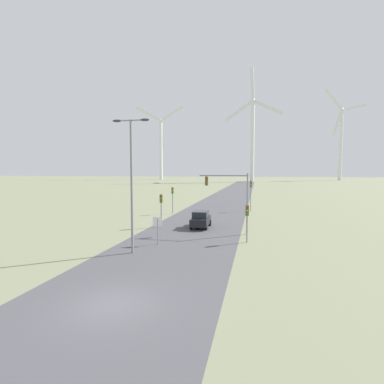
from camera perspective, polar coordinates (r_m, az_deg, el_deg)
name	(u,v)px	position (r m, az deg, el deg)	size (l,w,h in m)	color
ground_plane	(113,304)	(15.34, -14.88, -19.98)	(600.00, 600.00, 0.00)	#757A5B
road_surface	(224,201)	(61.09, 6.15, -1.79)	(10.00, 240.00, 0.01)	#47474C
streetlamp	(131,170)	(22.74, -11.46, 4.07)	(2.90, 0.32, 10.01)	gray
stop_sign_near	(157,225)	(25.44, -6.59, -6.34)	(0.81, 0.07, 2.34)	gray
traffic_light_post_near_left	(161,203)	(33.09, -5.90, -2.12)	(0.28, 0.34, 3.62)	gray
traffic_light_post_near_right	(247,215)	(26.30, 10.47, -4.36)	(0.28, 0.33, 3.25)	gray
traffic_light_post_mid_left	(173,194)	(43.07, -3.73, -0.47)	(0.28, 0.34, 3.84)	gray
traffic_light_post_mid_right	(251,190)	(46.75, 11.15, 0.47)	(0.28, 0.33, 4.59)	gray
traffic_light_mast_overhead	(230,190)	(29.55, 7.29, 0.32)	(4.79, 0.35, 6.00)	gray
car_approaching	(201,219)	(32.89, 1.67, -5.21)	(1.94, 4.16, 1.83)	black
wind_turbine_far_left	(161,143)	(218.67, -5.95, 9.29)	(30.74, 14.71, 53.26)	white
wind_turbine_left	(252,132)	(171.72, 11.45, 11.09)	(31.94, 5.60, 62.77)	white
wind_turbine_center	(341,138)	(219.75, 26.50, 9.26)	(27.80, 9.22, 58.83)	white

